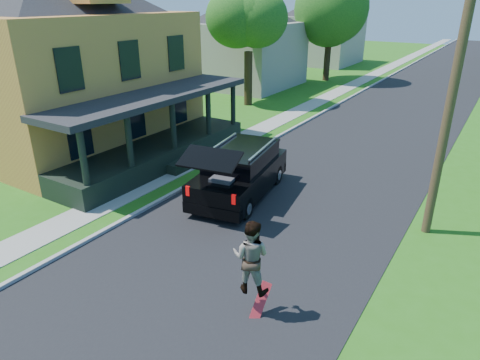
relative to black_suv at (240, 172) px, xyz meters
The scene contains 14 objects.
ground 5.52m from the black_suv, 69.45° to the right, with size 140.00×140.00×0.00m, color #276514.
street 15.06m from the black_suv, 82.70° to the left, with size 8.00×120.00×0.02m, color black.
curb 15.09m from the black_suv, 98.17° to the left, with size 0.15×120.00×0.12m, color gray.
sidewalk 15.38m from the black_suv, 103.90° to the left, with size 1.30×120.00×0.03m, color gray.
front_walk 7.70m from the black_suv, behind, with size 6.50×1.20×0.03m, color gray.
main_house 11.63m from the black_suv, behind, with size 15.56×15.56×10.10m.
neighbor_house_mid 22.41m from the black_suv, 121.51° to the left, with size 12.78×12.78×8.30m.
neighbor_house_far 36.92m from the black_suv, 108.37° to the left, with size 12.78×12.78×8.30m.
black_suv is the anchor object (origin of this frame).
skateboarder 6.46m from the black_suv, 55.48° to the right, with size 1.00×0.86×1.78m.
skateboard 6.54m from the black_suv, 53.41° to the right, with size 0.26×0.66×0.82m.
tree_left_mid 15.53m from the black_suv, 120.22° to the left, with size 4.85×4.62×7.87m.
tree_left_far 26.09m from the black_suv, 104.81° to the left, with size 6.97×7.10×9.07m.
utility_pole_near 7.64m from the black_suv, ahead, with size 1.64×0.38×9.72m.
Camera 1 is at (5.85, -7.16, 6.82)m, focal length 32.00 mm.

